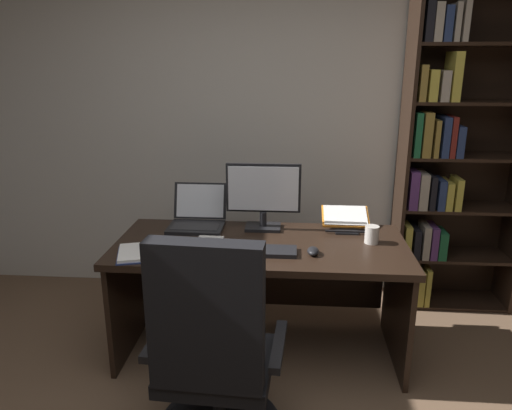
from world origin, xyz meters
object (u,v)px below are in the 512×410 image
(coffee_mug, at_px, (372,235))
(keyboard, at_px, (259,251))
(laptop, at_px, (197,218))
(computer_mouse, at_px, (313,251))
(desk, at_px, (261,267))
(office_chair, at_px, (213,363))
(monitor, at_px, (263,197))
(notepad, at_px, (208,243))
(bookshelf, at_px, (448,159))
(open_binder, at_px, (156,251))
(pen, at_px, (212,241))
(reading_stand_with_book, at_px, (345,219))

(coffee_mug, bearing_deg, keyboard, -162.57)
(laptop, height_order, computer_mouse, laptop)
(desk, xyz_separation_m, computer_mouse, (0.30, -0.23, 0.21))
(office_chair, bearing_deg, monitor, 85.27)
(notepad, bearing_deg, keyboard, -21.55)
(bookshelf, distance_m, office_chair, 2.18)
(computer_mouse, bearing_deg, monitor, 126.50)
(laptop, bearing_deg, notepad, -67.85)
(notepad, bearing_deg, open_binder, -147.22)
(notepad, xyz_separation_m, coffee_mug, (0.95, 0.08, 0.05))
(keyboard, distance_m, coffee_mug, 0.68)
(computer_mouse, bearing_deg, pen, 168.42)
(desk, distance_m, office_chair, 0.90)
(desk, bearing_deg, keyboard, -90.42)
(reading_stand_with_book, bearing_deg, open_binder, -154.98)
(office_chair, relative_size, reading_stand_with_book, 3.65)
(monitor, distance_m, reading_stand_with_book, 0.54)
(keyboard, bearing_deg, desk, 89.58)
(monitor, bearing_deg, computer_mouse, -53.50)
(desk, xyz_separation_m, open_binder, (-0.57, -0.28, 0.20))
(desk, relative_size, coffee_mug, 16.48)
(monitor, xyz_separation_m, keyboard, (-0.00, -0.41, -0.20))
(coffee_mug, bearing_deg, pen, -174.85)
(office_chair, bearing_deg, notepad, 104.40)
(laptop, relative_size, pen, 2.46)
(desk, bearing_deg, open_binder, -153.82)
(office_chair, bearing_deg, pen, 102.96)
(desk, relative_size, laptop, 4.93)
(keyboard, bearing_deg, pen, 157.07)
(desk, distance_m, computer_mouse, 0.43)
(office_chair, distance_m, keyboard, 0.72)
(desk, distance_m, keyboard, 0.30)
(desk, relative_size, open_binder, 3.61)
(bookshelf, distance_m, computer_mouse, 1.35)
(bookshelf, relative_size, laptop, 6.42)
(laptop, distance_m, pen, 0.33)
(office_chair, bearing_deg, computer_mouse, 58.73)
(monitor, xyz_separation_m, notepad, (-0.30, -0.29, -0.20))
(office_chair, bearing_deg, bookshelf, 51.33)
(open_binder, bearing_deg, desk, 10.41)
(open_binder, distance_m, coffee_mug, 1.24)
(reading_stand_with_book, xyz_separation_m, pen, (-0.80, -0.34, -0.05))
(pen, bearing_deg, office_chair, -80.56)
(office_chair, bearing_deg, coffee_mug, 50.46)
(laptop, xyz_separation_m, computer_mouse, (0.72, -0.42, -0.03))
(bookshelf, xyz_separation_m, laptop, (-1.67, -0.48, -0.32))
(laptop, bearing_deg, computer_mouse, -29.95)
(monitor, bearing_deg, bookshelf, 21.32)
(monitor, bearing_deg, coffee_mug, -17.41)
(open_binder, bearing_deg, keyboard, -10.71)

